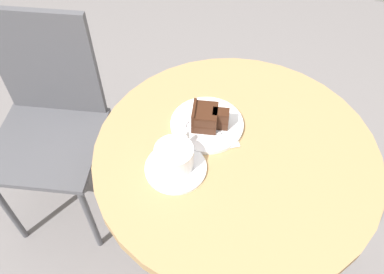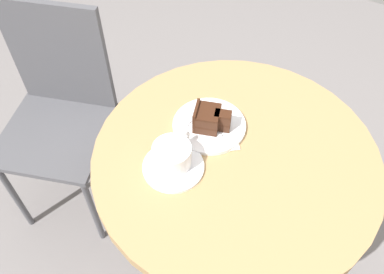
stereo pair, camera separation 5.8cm
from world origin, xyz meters
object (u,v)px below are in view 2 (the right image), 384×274
fork (195,126)px  cake_slice (209,119)px  cafe_chair (59,103)px  teaspoon (176,180)px  napkin (212,131)px  cake_plate (209,125)px  coffee_cup (172,155)px  saucer (173,167)px

fork → cake_slice: bearing=-150.6°
cafe_chair → cake_slice: bearing=-18.0°
teaspoon → napkin: 0.19m
cake_plate → napkin: cake_plate is taller
coffee_cup → cafe_chair: size_ratio=0.15×
teaspoon → cake_slice: 0.20m
coffee_cup → cake_slice: size_ratio=1.22×
coffee_cup → saucer: bearing=-142.8°
coffee_cup → cake_plate: size_ratio=0.65×
teaspoon → fork: bearing=-144.2°
fork → cafe_chair: size_ratio=0.15×
cake_slice → napkin: bearing=-106.4°
saucer → teaspoon: size_ratio=1.60×
napkin → cake_plate: bearing=54.2°
coffee_cup → fork: bearing=4.9°
cake_slice → fork: (-0.02, 0.03, -0.03)m
cake_slice → cafe_chair: bearing=90.9°
coffee_cup → cake_slice: bearing=-7.6°
coffee_cup → cake_slice: cake_slice is taller
cafe_chair → fork: bearing=-20.1°
saucer → napkin: bearing=-9.9°
napkin → cake_slice: bearing=73.6°
napkin → fork: bearing=112.0°
fork → cafe_chair: (0.01, 0.58, -0.22)m
cake_plate → cake_slice: size_ratio=1.87×
saucer → cake_plate: 0.17m
fork → cake_plate: bearing=-140.1°
teaspoon → cake_slice: (0.20, 0.02, 0.03)m
coffee_cup → napkin: coffee_cup is taller
cake_plate → cake_slice: bearing=-160.1°
saucer → cafe_chair: (0.15, 0.60, -0.21)m
coffee_cup → cafe_chair: cafe_chair is taller
saucer → cafe_chair: size_ratio=0.18×
saucer → cake_plate: bearing=-4.1°
cake_plate → teaspoon: bearing=-174.9°
coffee_cup → teaspoon: coffee_cup is taller
coffee_cup → fork: 0.14m
cake_slice → fork: cake_slice is taller
teaspoon → fork: (0.18, 0.05, 0.00)m
cake_plate → cake_slice: cake_slice is taller
cake_plate → napkin: bearing=-125.8°
cake_plate → cake_slice: (-0.01, -0.00, 0.04)m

